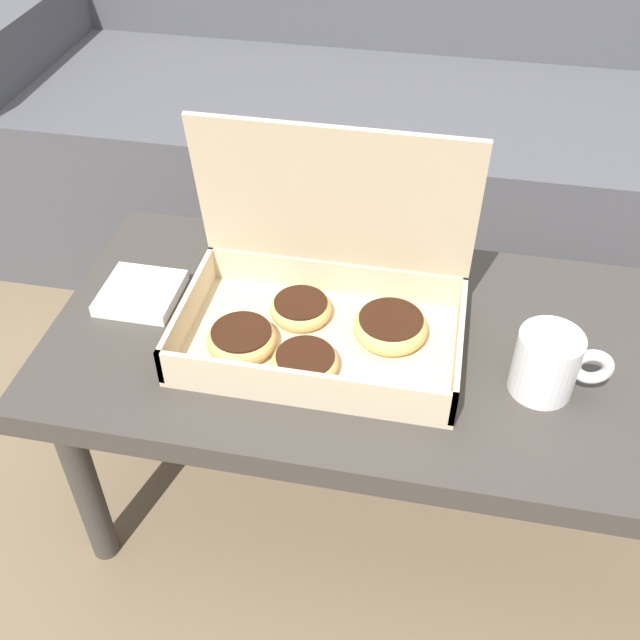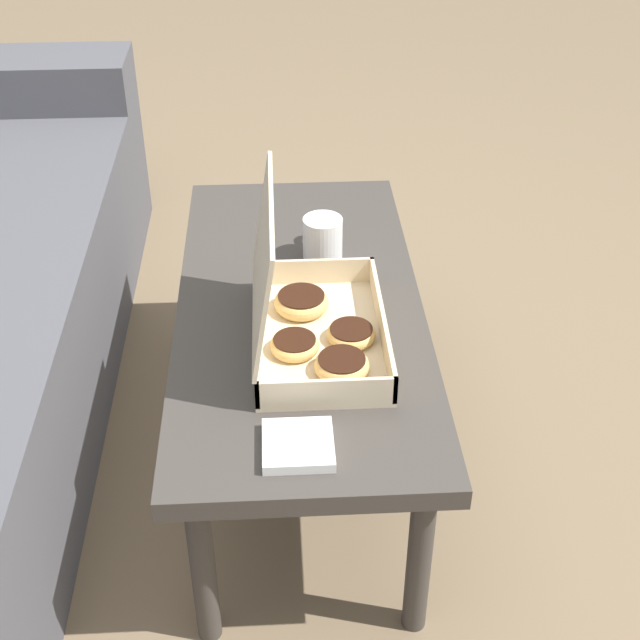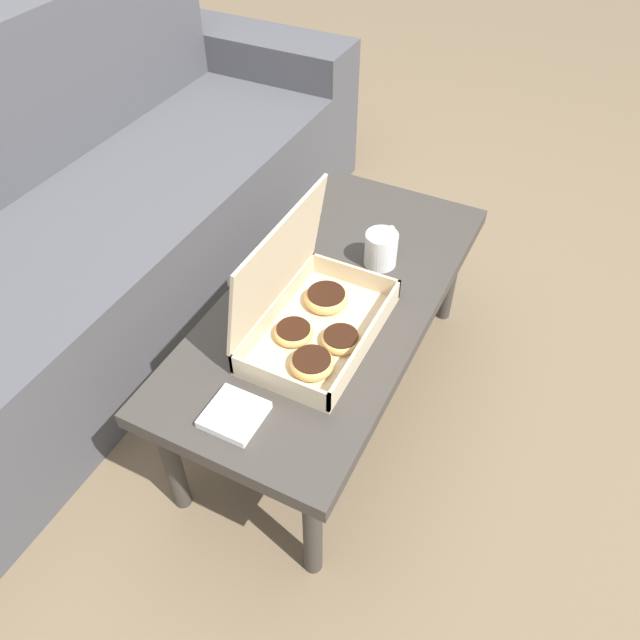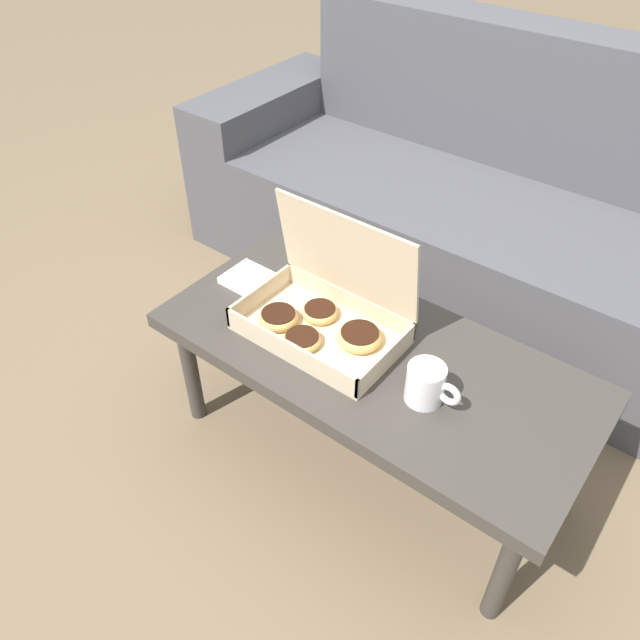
# 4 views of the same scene
# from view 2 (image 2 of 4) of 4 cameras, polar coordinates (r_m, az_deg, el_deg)

# --- Properties ---
(ground_plane) EXTENTS (12.00, 12.00, 0.00)m
(ground_plane) POSITION_cam_2_polar(r_m,az_deg,el_deg) (2.06, -4.13, -8.27)
(ground_plane) COLOR #756047
(coffee_table) EXTENTS (1.08, 0.50, 0.40)m
(coffee_table) POSITION_cam_2_polar(r_m,az_deg,el_deg) (1.83, -1.30, 0.02)
(coffee_table) COLOR #3D3833
(coffee_table) RESTS_ON ground_plane
(pastry_box) EXTENTS (0.40, 0.25, 0.31)m
(pastry_box) POSITION_cam_2_polar(r_m,az_deg,el_deg) (1.66, -0.75, 0.10)
(pastry_box) COLOR beige
(pastry_box) RESTS_ON coffee_table
(coffee_mug) EXTENTS (0.13, 0.09, 0.09)m
(coffee_mug) POSITION_cam_2_polar(r_m,az_deg,el_deg) (1.94, 0.17, 5.31)
(coffee_mug) COLOR white
(coffee_mug) RESTS_ON coffee_table
(napkin_stack) EXTENTS (0.12, 0.12, 0.02)m
(napkin_stack) POSITION_cam_2_polar(r_m,az_deg,el_deg) (1.46, -1.42, -8.01)
(napkin_stack) COLOR white
(napkin_stack) RESTS_ON coffee_table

